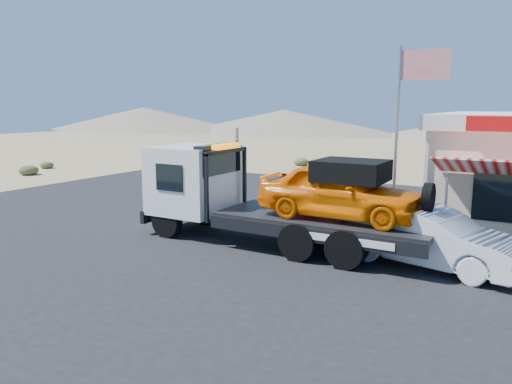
# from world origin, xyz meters

# --- Properties ---
(ground) EXTENTS (120.00, 120.00, 0.00)m
(ground) POSITION_xyz_m (0.00, 0.00, 0.00)
(ground) COLOR olive
(ground) RESTS_ON ground
(asphalt_lot) EXTENTS (32.00, 24.00, 0.02)m
(asphalt_lot) POSITION_xyz_m (2.00, 3.00, 0.01)
(asphalt_lot) COLOR black
(asphalt_lot) RESTS_ON ground
(tow_truck) EXTENTS (8.96, 2.66, 3.00)m
(tow_truck) POSITION_xyz_m (1.88, 1.58, 1.61)
(tow_truck) COLOR black
(tow_truck) RESTS_ON asphalt_lot
(white_sedan) EXTENTS (4.95, 2.61, 1.55)m
(white_sedan) POSITION_xyz_m (6.45, 1.73, 0.80)
(white_sedan) COLOR silver
(white_sedan) RESTS_ON asphalt_lot
(flagpole) EXTENTS (1.55, 0.10, 6.00)m
(flagpole) POSITION_xyz_m (4.93, 4.50, 3.76)
(flagpole) COLOR #99999E
(flagpole) RESTS_ON asphalt_lot
(desert_scrub) EXTENTS (23.87, 35.58, 0.74)m
(desert_scrub) POSITION_xyz_m (-14.19, 10.97, 0.30)
(desert_scrub) COLOR #3F4827
(desert_scrub) RESTS_ON ground
(distant_hills) EXTENTS (126.00, 48.00, 4.20)m
(distant_hills) POSITION_xyz_m (-9.77, 55.14, 1.89)
(distant_hills) COLOR #726B59
(distant_hills) RESTS_ON ground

